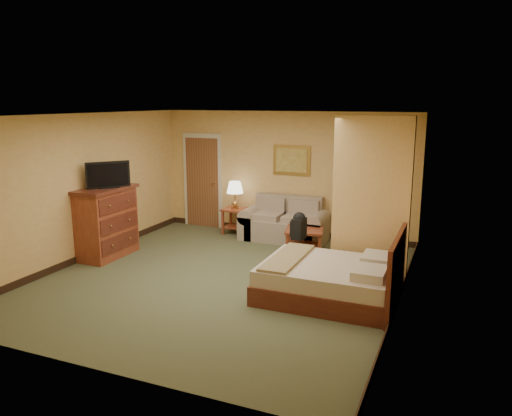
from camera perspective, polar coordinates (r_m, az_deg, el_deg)
The scene contains 17 objects.
floor at distance 8.13m, azimuth -3.85°, elevation -8.09°, with size 6.00×6.00×0.00m, color #4E5436.
ceiling at distance 7.63m, azimuth -4.13°, elevation 10.55°, with size 6.00×6.00×0.00m, color white.
back_wall at distance 10.51m, azimuth 3.35°, elevation 3.90°, with size 5.50×0.02×2.60m, color #DFAE5F.
left_wall at distance 9.32m, azimuth -19.31°, elevation 2.16°, with size 0.02×6.00×2.60m, color #DFAE5F.
right_wall at distance 7.02m, azimuth 16.55°, elevation -0.80°, with size 0.02×6.00×2.60m, color #DFAE5F.
partition at distance 7.99m, azimuth 13.02°, elevation 0.95°, with size 1.20×0.15×2.60m, color #DFAE5F.
door at distance 11.30m, azimuth -6.11°, elevation 3.07°, with size 0.94×0.16×2.10m.
baseboard at distance 10.75m, azimuth 3.25°, elevation -2.66°, with size 5.50×0.02×0.12m, color black.
loveseat at distance 10.26m, azimuth 3.26°, elevation -2.07°, with size 1.75×0.81×0.89m.
side_table at distance 10.74m, azimuth -2.40°, elevation -1.02°, with size 0.50×0.50×0.55m.
table_lamp at distance 10.61m, azimuth -2.43°, elevation 2.29°, with size 0.35×0.35×0.58m.
coffee_table at distance 9.47m, azimuth 5.54°, elevation -3.13°, with size 0.84×0.84×0.45m.
wall_picture at distance 10.40m, azimuth 4.09°, elevation 5.47°, with size 0.80×0.04×0.62m.
dresser at distance 9.47m, azimuth -16.71°, elevation -1.54°, with size 0.63×1.21×1.29m.
tv at distance 9.25m, azimuth -16.55°, elevation 3.58°, with size 0.52×0.64×0.47m.
bed at distance 7.36m, azimuth 8.72°, elevation -8.09°, with size 1.93×1.61×1.04m.
backpack at distance 8.47m, azimuth 4.95°, elevation -1.93°, with size 0.21×0.29×0.46m.
Camera 1 is at (3.42, -6.82, 2.82)m, focal length 35.00 mm.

